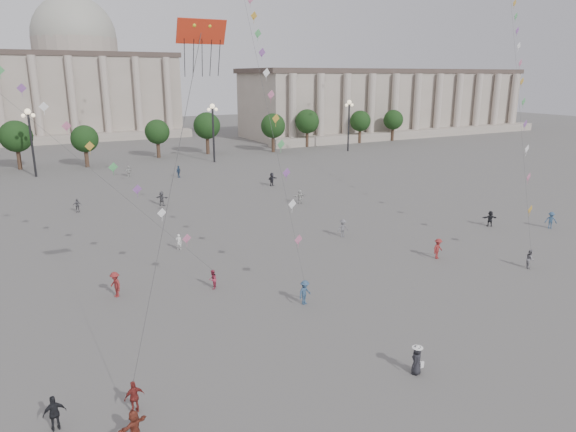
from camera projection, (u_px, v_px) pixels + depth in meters
name	position (u px, v px, depth m)	size (l,w,h in m)	color
ground	(400.00, 361.00, 28.97)	(360.00, 360.00, 0.00)	#54514F
hall_east	(389.00, 102.00, 140.74)	(84.00, 26.22, 17.20)	gray
hall_central	(79.00, 81.00, 134.89)	(48.30, 34.30, 35.50)	gray
tree_row	(120.00, 133.00, 93.75)	(137.12, 5.12, 8.00)	#37251B
lamp_post_mid_west	(30.00, 130.00, 79.58)	(2.00, 0.90, 10.65)	#262628
lamp_post_mid_east	(213.00, 122.00, 93.30)	(2.00, 0.90, 10.65)	#262628
lamp_post_far_east	(349.00, 116.00, 107.02)	(2.00, 0.90, 10.65)	#262628
person_crowd_0	(179.00, 172.00, 80.68)	(1.11, 0.46, 1.89)	navy
person_crowd_3	(490.00, 219.00, 54.60)	(1.56, 0.50, 1.68)	black
person_crowd_4	(129.00, 171.00, 81.57)	(1.61, 0.51, 1.74)	beige
person_crowd_6	(343.00, 228.00, 50.97)	(1.17, 0.67, 1.80)	slate
person_crowd_7	(300.00, 196.00, 64.28)	(1.68, 0.53, 1.81)	#B8B7B3
person_crowd_8	(438.00, 249.00, 44.92)	(1.18, 0.68, 1.83)	maroon
person_crowd_9	(272.00, 179.00, 74.59)	(1.81, 0.58, 1.95)	#232228
person_crowd_12	(162.00, 198.00, 63.23)	(1.67, 0.53, 1.81)	#5B5B5F
person_crowd_13	(179.00, 242.00, 47.22)	(0.55, 0.36, 1.52)	silver
person_crowd_14	(551.00, 220.00, 53.81)	(1.15, 0.66, 1.79)	#2F4A6A
person_crowd_16	(77.00, 206.00, 60.18)	(0.95, 0.40, 1.63)	#5D5C61
person_crowd_19	(115.00, 284.00, 37.13)	(1.23, 0.71, 1.90)	maroon
tourist_0	(134.00, 397.00, 24.37)	(0.97, 0.40, 1.65)	maroon
tourist_2	(134.00, 427.00, 22.35)	(1.47, 0.47, 1.58)	maroon
tourist_4	(55.00, 413.00, 23.14)	(1.01, 0.42, 1.72)	black
kite_flyer_0	(213.00, 279.00, 38.61)	(0.72, 0.56, 1.48)	#9F2B44
kite_flyer_1	(305.00, 292.00, 35.94)	(1.15, 0.66, 1.77)	#2E4A69
kite_flyer_2	(530.00, 259.00, 42.75)	(0.78, 0.61, 1.60)	slate
hat_person	(417.00, 359.00, 27.52)	(0.97, 0.89, 1.69)	black
dragon_kite	(201.00, 51.00, 22.51)	(3.25, 0.55, 16.61)	red
kite_train_east	(514.00, 9.00, 62.48)	(35.72, 36.72, 65.91)	#3F3F3F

